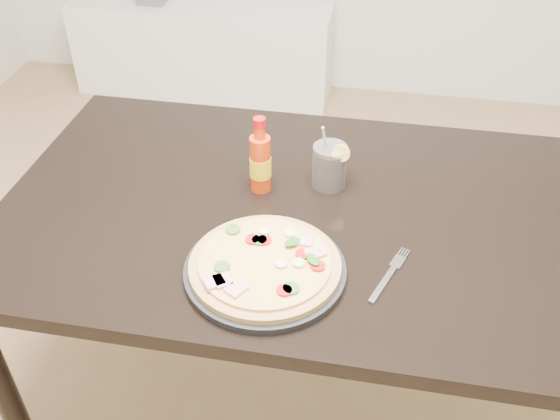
% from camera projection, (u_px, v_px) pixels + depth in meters
% --- Properties ---
extents(dining_table, '(1.40, 0.90, 0.75)m').
position_uv_depth(dining_table, '(289.00, 232.00, 1.56)').
color(dining_table, black).
rests_on(dining_table, ground).
extents(plate, '(0.34, 0.34, 0.02)m').
position_uv_depth(plate, '(265.00, 270.00, 1.32)').
color(plate, black).
rests_on(plate, dining_table).
extents(pizza, '(0.32, 0.32, 0.03)m').
position_uv_depth(pizza, '(266.00, 264.00, 1.31)').
color(pizza, tan).
rests_on(pizza, plate).
extents(hot_sauce_bottle, '(0.06, 0.06, 0.20)m').
position_uv_depth(hot_sauce_bottle, '(260.00, 162.00, 1.52)').
color(hot_sauce_bottle, red).
rests_on(hot_sauce_bottle, dining_table).
extents(cola_cup, '(0.09, 0.09, 0.17)m').
position_uv_depth(cola_cup, '(329.00, 167.00, 1.55)').
color(cola_cup, black).
rests_on(cola_cup, dining_table).
extents(fork, '(0.08, 0.18, 0.00)m').
position_uv_depth(fork, '(390.00, 273.00, 1.32)').
color(fork, silver).
rests_on(fork, dining_table).
extents(media_console, '(1.40, 0.34, 0.50)m').
position_uv_depth(media_console, '(203.00, 49.00, 3.43)').
color(media_console, white).
rests_on(media_console, ground).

